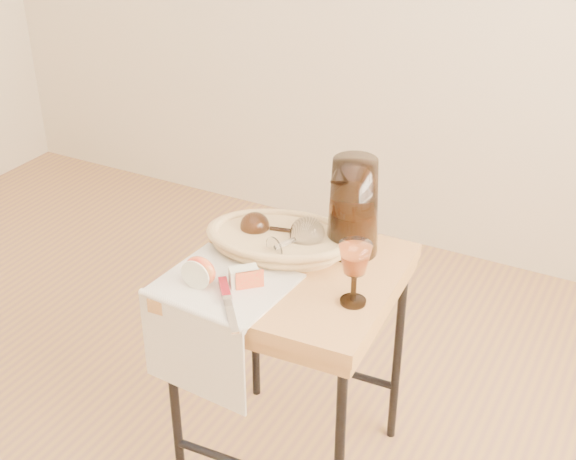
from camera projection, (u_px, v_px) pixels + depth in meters
The scene contains 10 objects.
side_table at pixel (292, 373), 2.02m from camera, with size 0.50×0.50×0.63m, color brown, non-canonical shape.
tea_towel at pixel (225, 284), 1.81m from camera, with size 0.29×0.26×0.01m, color white.
bread_basket at pixel (280, 242), 1.93m from camera, with size 0.33×0.23×0.06m, color olive, non-canonical shape.
goblet_lying_a at pixel (272, 229), 1.94m from camera, with size 0.12×0.08×0.08m, color #3F2518, non-canonical shape.
goblet_lying_b at pixel (293, 240), 1.88m from camera, with size 0.14×0.09×0.09m, color white, non-canonical shape.
pitcher at pixel (353, 206), 1.88m from camera, with size 0.17×0.25×0.29m, color black, non-canonical shape.
wine_goblet at pixel (354, 274), 1.71m from camera, with size 0.07×0.07×0.15m, color white, non-canonical shape.
apple_half at pixel (200, 271), 1.78m from camera, with size 0.08×0.04×0.07m, color red.
apple_wedge at pixel (244, 276), 1.79m from camera, with size 0.07×0.04×0.04m, color #EDEBC9.
table_knife at pixel (228, 302), 1.72m from camera, with size 0.20×0.02×0.02m, color silver, non-canonical shape.
Camera 1 is at (1.07, -0.93, 1.62)m, focal length 48.51 mm.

